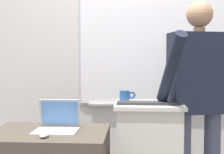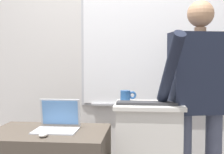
{
  "view_description": "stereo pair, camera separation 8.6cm",
  "coord_description": "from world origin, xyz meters",
  "px_view_note": "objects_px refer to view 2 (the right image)",
  "views": [
    {
      "loc": [
        0.19,
        -2.06,
        1.26
      ],
      "look_at": [
        0.04,
        0.35,
        1.13
      ],
      "focal_mm": 50.0,
      "sensor_mm": 36.0,
      "label": 1
    },
    {
      "loc": [
        0.28,
        -2.06,
        1.26
      ],
      "look_at": [
        0.04,
        0.35,
        1.13
      ],
      "focal_mm": 50.0,
      "sensor_mm": 36.0,
      "label": 2
    }
  ],
  "objects_px": {
    "person_presenter": "(200,92)",
    "laptop": "(58,120)",
    "computer_mouse_by_laptop": "(43,135)",
    "coffee_mug": "(126,96)",
    "wireless_keyboard": "(147,103)",
    "computer_mouse_by_keyboard": "(177,102)"
  },
  "relations": [
    {
      "from": "person_presenter",
      "to": "laptop",
      "type": "height_order",
      "value": "person_presenter"
    },
    {
      "from": "computer_mouse_by_laptop",
      "to": "coffee_mug",
      "type": "relative_size",
      "value": 0.75
    },
    {
      "from": "wireless_keyboard",
      "to": "computer_mouse_by_laptop",
      "type": "bearing_deg",
      "value": -159.54
    },
    {
      "from": "person_presenter",
      "to": "wireless_keyboard",
      "type": "distance_m",
      "value": 0.43
    },
    {
      "from": "wireless_keyboard",
      "to": "coffee_mug",
      "type": "height_order",
      "value": "coffee_mug"
    },
    {
      "from": "person_presenter",
      "to": "laptop",
      "type": "xyz_separation_m",
      "value": [
        -1.1,
        -0.12,
        -0.22
      ]
    },
    {
      "from": "laptop",
      "to": "computer_mouse_by_keyboard",
      "type": "distance_m",
      "value": 0.94
    },
    {
      "from": "wireless_keyboard",
      "to": "computer_mouse_by_laptop",
      "type": "xyz_separation_m",
      "value": [
        -0.73,
        -0.27,
        -0.2
      ]
    },
    {
      "from": "computer_mouse_by_laptop",
      "to": "computer_mouse_by_keyboard",
      "type": "xyz_separation_m",
      "value": [
        0.96,
        0.29,
        0.2
      ]
    },
    {
      "from": "person_presenter",
      "to": "computer_mouse_by_laptop",
      "type": "distance_m",
      "value": 1.23
    },
    {
      "from": "wireless_keyboard",
      "to": "computer_mouse_by_laptop",
      "type": "relative_size",
      "value": 4.6
    },
    {
      "from": "coffee_mug",
      "to": "computer_mouse_by_keyboard",
      "type": "bearing_deg",
      "value": -24.76
    },
    {
      "from": "wireless_keyboard",
      "to": "coffee_mug",
      "type": "xyz_separation_m",
      "value": [
        -0.17,
        0.2,
        0.03
      ]
    },
    {
      "from": "person_presenter",
      "to": "computer_mouse_by_laptop",
      "type": "xyz_separation_m",
      "value": [
        -1.14,
        -0.37,
        -0.27
      ]
    },
    {
      "from": "laptop",
      "to": "computer_mouse_by_keyboard",
      "type": "xyz_separation_m",
      "value": [
        0.92,
        0.04,
        0.15
      ]
    },
    {
      "from": "laptop",
      "to": "coffee_mug",
      "type": "xyz_separation_m",
      "value": [
        0.52,
        0.22,
        0.18
      ]
    },
    {
      "from": "computer_mouse_by_keyboard",
      "to": "person_presenter",
      "type": "bearing_deg",
      "value": 25.49
    },
    {
      "from": "computer_mouse_by_keyboard",
      "to": "coffee_mug",
      "type": "distance_m",
      "value": 0.44
    },
    {
      "from": "laptop",
      "to": "computer_mouse_by_laptop",
      "type": "relative_size",
      "value": 3.29
    },
    {
      "from": "laptop",
      "to": "person_presenter",
      "type": "bearing_deg",
      "value": 6.25
    },
    {
      "from": "laptop",
      "to": "computer_mouse_by_laptop",
      "type": "height_order",
      "value": "laptop"
    },
    {
      "from": "computer_mouse_by_laptop",
      "to": "person_presenter",
      "type": "bearing_deg",
      "value": 18.08
    }
  ]
}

